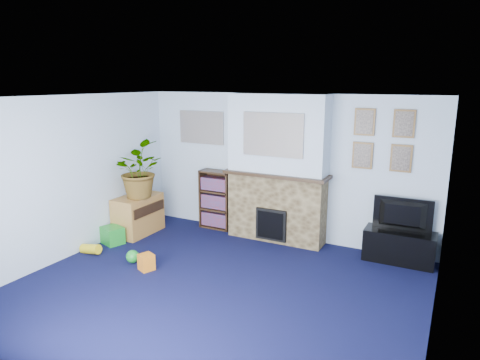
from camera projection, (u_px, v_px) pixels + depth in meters
The scene contains 26 objects.
floor at pixel (213, 291), 5.41m from camera, with size 5.00×4.50×0.01m, color black.
ceiling at pixel (211, 98), 4.86m from camera, with size 5.00×4.50×0.01m, color white.
wall_back at pixel (282, 167), 7.08m from camera, with size 5.00×0.04×2.40m, color silver.
wall_front at pixel (57, 272), 3.19m from camera, with size 5.00×0.04×2.40m, color silver.
wall_left at pixel (65, 178), 6.25m from camera, with size 0.04×4.50×2.40m, color silver.
wall_right at pixel (440, 232), 4.02m from camera, with size 0.04×4.50×2.40m, color silver.
chimney_breast at pixel (277, 170), 6.91m from camera, with size 1.72×0.50×2.40m.
collage_main at pixel (273, 135), 6.59m from camera, with size 1.00×0.03×0.68m, color gray.
collage_left at pixel (202, 127), 7.63m from camera, with size 0.90×0.03×0.58m, color gray.
portrait_tl at pixel (365, 122), 6.30m from camera, with size 0.30×0.03×0.40m, color brown.
portrait_tr at pixel (404, 124), 6.06m from camera, with size 0.30×0.03×0.40m, color brown.
portrait_bl at pixel (362, 155), 6.42m from camera, with size 0.30×0.03×0.40m, color brown.
portrait_br at pixel (401, 158), 6.17m from camera, with size 0.30×0.03×0.40m, color brown.
tv_stand at pixel (399, 247), 6.24m from camera, with size 0.99×0.42×0.47m, color black.
television at pixel (402, 215), 6.15m from camera, with size 0.83×0.11×0.48m, color black.
bookshelf at pixel (217, 201), 7.64m from camera, with size 0.58×0.28×1.05m.
sideboard at pixel (138, 214), 7.39m from camera, with size 0.48×0.86×0.67m, color #AC7737.
potted_plant at pixel (136, 170), 7.15m from camera, with size 0.85×0.74×0.94m, color #26661E.
mantel_clock at pixel (274, 168), 6.88m from camera, with size 0.11×0.07×0.16m, color gold.
mantel_candle at pixel (291, 169), 6.74m from camera, with size 0.04×0.04×0.14m, color #B2BFC6.
mantel_teddy at pixel (249, 166), 7.08m from camera, with size 0.13×0.13×0.13m, color gray.
mantel_can at pixel (313, 173), 6.59m from camera, with size 0.06×0.06×0.12m, color orange.
green_crate at pixel (112, 235), 6.96m from camera, with size 0.35×0.28×0.28m, color #198C26.
toy_ball at pixel (133, 257), 6.23m from camera, with size 0.19×0.19×0.19m, color #198C26.
toy_block at pixel (146, 262), 5.99m from camera, with size 0.19×0.19×0.23m, color orange.
toy_tube at pixel (91, 249), 6.57m from camera, with size 0.15×0.15×0.33m, color yellow.
Camera 1 is at (2.57, -4.24, 2.59)m, focal length 32.00 mm.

